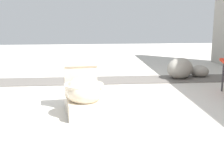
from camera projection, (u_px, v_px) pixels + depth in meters
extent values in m
plane|color=beige|center=(90.00, 105.00, 3.50)|extent=(14.00, 14.00, 0.00)
cube|color=#605B56|center=(120.00, 80.00, 4.78)|extent=(0.56, 8.00, 0.01)
cube|color=beige|center=(83.00, 105.00, 3.22)|extent=(0.64, 0.41, 0.17)
ellipsoid|color=beige|center=(84.00, 91.00, 3.08)|extent=(0.48, 0.41, 0.28)
cylinder|color=beige|center=(84.00, 85.00, 3.07)|extent=(0.43, 0.43, 0.03)
cube|color=beige|center=(80.00, 79.00, 3.36)|extent=(0.22, 0.36, 0.30)
cube|color=beige|center=(80.00, 63.00, 3.33)|extent=(0.25, 0.39, 0.04)
cylinder|color=silver|center=(87.00, 61.00, 3.34)|extent=(0.02, 0.02, 0.01)
cylinder|color=#38383D|center=(223.00, 76.00, 4.08)|extent=(0.02, 0.02, 0.40)
ellipsoid|color=gray|center=(180.00, 68.00, 4.86)|extent=(0.55, 0.57, 0.33)
ellipsoid|color=gray|center=(199.00, 71.00, 5.01)|extent=(0.38, 0.39, 0.19)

